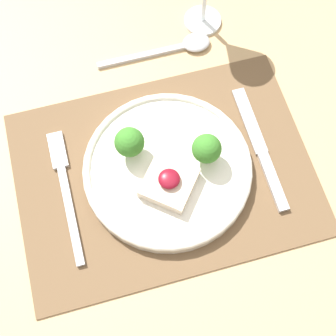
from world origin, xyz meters
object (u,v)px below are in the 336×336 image
Objects in this scene: fork at (65,186)px; spoon at (180,46)px; dinner_plate at (168,169)px; knife at (263,155)px.

spoon is at bearing 42.26° from fork.
dinner_plate reaches higher than spoon.
dinner_plate is at bearing 173.56° from knife.
spoon is at bearing 104.48° from knife.
fork is at bearing 172.36° from knife.
spoon is (0.24, 0.20, -0.00)m from fork.
knife is (0.15, -0.01, -0.01)m from dinner_plate.
dinner_plate is 1.29× the size of spoon.
dinner_plate is 1.19× the size of knife.
dinner_plate is 1.19× the size of fork.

